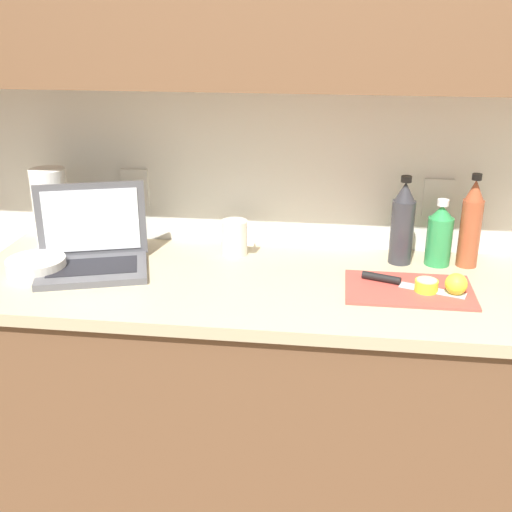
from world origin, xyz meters
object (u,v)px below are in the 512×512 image
laptop (92,249)px  bowl_white (36,266)px  bottle_green_soda (471,225)px  lemon_half_cut (426,285)px  knife (395,281)px  lemon_whole_beside (456,284)px  paper_towel_roll (51,208)px  bottle_water_clear (402,224)px  measuring_cup (235,237)px  bottle_oil_tall (439,236)px  cutting_board (409,290)px

laptop → bowl_white: laptop is taller
laptop → bottle_green_soda: 1.13m
bowl_white → lemon_half_cut: bearing=0.1°
knife → lemon_whole_beside: 0.17m
paper_towel_roll → knife: bearing=-9.8°
bowl_white → bottle_green_soda: bearing=10.2°
bottle_water_clear → bowl_white: (-1.07, -0.23, -0.10)m
measuring_cup → paper_towel_roll: bearing=-179.5°
laptop → bottle_oil_tall: bearing=-8.4°
knife → paper_towel_roll: size_ratio=1.10×
laptop → lemon_half_cut: bearing=-21.1°
cutting_board → lemon_whole_beside: lemon_whole_beside is taller
laptop → lemon_half_cut: 0.97m
knife → paper_towel_roll: paper_towel_roll is taller
laptop → lemon_whole_beside: (1.05, -0.08, -0.02)m
lemon_half_cut → paper_towel_roll: paper_towel_roll is taller
bowl_white → cutting_board: bearing=0.7°
lemon_half_cut → paper_towel_roll: (-1.16, 0.23, 0.10)m
lemon_half_cut → lemon_whole_beside: (0.08, -0.01, 0.01)m
cutting_board → bowl_white: bowl_white is taller
measuring_cup → bowl_white: 0.60m
knife → measuring_cup: (-0.49, 0.19, 0.04)m
knife → bowl_white: (-1.04, -0.04, 0.01)m
bottle_oil_tall → cutting_board: bearing=-115.5°
lemon_half_cut → paper_towel_roll: 1.19m
bottle_water_clear → paper_towel_roll: 1.11m
bottle_oil_tall → measuring_cup: size_ratio=1.84×
laptop → cutting_board: bearing=-20.6°
laptop → lemon_whole_beside: laptop is taller
lemon_half_cut → bottle_oil_tall: 0.24m
laptop → lemon_whole_beside: 1.05m
knife → paper_towel_roll: bearing=-170.7°
bottle_water_clear → bowl_white: bottle_water_clear is taller
lemon_half_cut → bottle_oil_tall: bearing=75.6°
bottle_water_clear → measuring_cup: bottle_water_clear is taller
bottle_green_soda → measuring_cup: bearing=179.6°
bowl_white → paper_towel_roll: size_ratio=0.67×
cutting_board → bottle_oil_tall: size_ratio=1.71×
bottle_green_soda → bottle_oil_tall: bottle_green_soda is taller
lemon_half_cut → bottle_water_clear: bottle_water_clear is taller
lemon_half_cut → lemon_whole_beside: lemon_whole_beside is taller
laptop → knife: 0.89m
bowl_white → paper_towel_roll: paper_towel_roll is taller
lemon_whole_beside → paper_towel_roll: (-1.24, 0.24, 0.09)m
measuring_cup → lemon_half_cut: bearing=-22.1°
bowl_white → laptop: bearing=23.7°
bottle_oil_tall → bowl_white: bearing=-169.1°
paper_towel_roll → laptop: bearing=-39.8°
cutting_board → lemon_half_cut: 0.05m
cutting_board → lemon_whole_beside: size_ratio=5.83×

